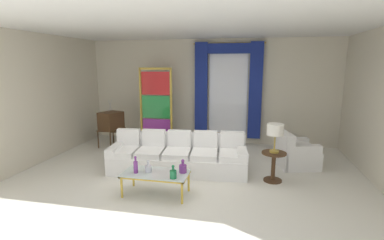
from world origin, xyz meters
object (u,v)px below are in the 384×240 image
(couch_white_long, at_px, (178,157))
(bottle_amber_squat, at_px, (148,168))
(bottle_crystal_tall, at_px, (183,168))
(peacock_figurine, at_px, (166,142))
(bottle_ruby_flask, at_px, (173,174))
(stained_glass_divider, at_px, (156,108))
(round_side_table, at_px, (273,164))
(bottle_blue_decanter, at_px, (136,166))
(vintage_tv, at_px, (111,122))
(table_lamp_brass, at_px, (275,131))
(coffee_table, at_px, (156,175))
(armchair_white, at_px, (294,154))

(couch_white_long, bearing_deg, bottle_amber_squat, -100.37)
(bottle_crystal_tall, bearing_deg, peacock_figurine, 113.42)
(bottle_crystal_tall, bearing_deg, bottle_ruby_flask, -108.75)
(stained_glass_divider, distance_m, peacock_figurine, 1.05)
(bottle_amber_squat, bearing_deg, round_side_table, 25.28)
(stained_glass_divider, xyz_separation_m, peacock_figurine, (0.43, -0.47, -0.84))
(bottle_blue_decanter, distance_m, bottle_ruby_flask, 0.72)
(bottle_amber_squat, bearing_deg, bottle_ruby_flask, -20.05)
(bottle_blue_decanter, distance_m, round_side_table, 2.68)
(couch_white_long, bearing_deg, peacock_figurine, 117.22)
(couch_white_long, xyz_separation_m, peacock_figurine, (-0.71, 1.37, -0.09))
(bottle_crystal_tall, height_order, vintage_tv, vintage_tv)
(couch_white_long, relative_size, round_side_table, 5.03)
(bottle_crystal_tall, relative_size, peacock_figurine, 0.41)
(vintage_tv, bearing_deg, table_lamp_brass, -19.76)
(bottle_crystal_tall, xyz_separation_m, peacock_figurine, (-1.09, 2.51, -0.28))
(bottle_ruby_flask, distance_m, stained_glass_divider, 3.60)
(coffee_table, bearing_deg, stained_glass_divider, 108.73)
(bottle_ruby_flask, bearing_deg, stained_glass_divider, 113.49)
(vintage_tv, bearing_deg, couch_white_long, -30.53)
(coffee_table, distance_m, stained_glass_divider, 3.33)
(vintage_tv, xyz_separation_m, armchair_white, (4.80, -0.55, -0.44))
(bottle_amber_squat, relative_size, round_side_table, 0.37)
(couch_white_long, distance_m, round_side_table, 2.00)
(bottle_crystal_tall, relative_size, bottle_ruby_flask, 1.05)
(bottle_amber_squat, xyz_separation_m, bottle_ruby_flask, (0.51, -0.19, 0.01))
(armchair_white, distance_m, stained_glass_divider, 3.87)
(coffee_table, relative_size, round_side_table, 1.95)
(vintage_tv, bearing_deg, round_side_table, -19.76)
(bottle_blue_decanter, bearing_deg, round_side_table, 25.27)
(bottle_crystal_tall, distance_m, round_side_table, 1.87)
(bottle_crystal_tall, bearing_deg, vintage_tv, 137.00)
(bottle_ruby_flask, distance_m, peacock_figurine, 2.98)
(couch_white_long, relative_size, table_lamp_brass, 5.25)
(stained_glass_divider, xyz_separation_m, round_side_table, (3.13, -2.03, -0.70))
(armchair_white, distance_m, peacock_figurine, 3.27)
(armchair_white, relative_size, table_lamp_brass, 1.75)
(bottle_crystal_tall, height_order, armchair_white, armchair_white)
(bottle_amber_squat, xyz_separation_m, stained_glass_divider, (-0.91, 3.08, 0.57))
(armchair_white, bearing_deg, round_side_table, -117.98)
(vintage_tv, bearing_deg, bottle_ruby_flask, -47.18)
(bottle_ruby_flask, bearing_deg, bottle_amber_squat, 159.95)
(bottle_amber_squat, height_order, table_lamp_brass, table_lamp_brass)
(couch_white_long, relative_size, vintage_tv, 2.22)
(bottle_ruby_flask, height_order, peacock_figurine, bottle_ruby_flask)
(bottle_blue_decanter, distance_m, armchair_white, 3.63)
(peacock_figurine, bearing_deg, armchair_white, -10.22)
(bottle_crystal_tall, relative_size, armchair_white, 0.25)
(couch_white_long, relative_size, bottle_amber_squat, 13.61)
(bottle_ruby_flask, bearing_deg, table_lamp_brass, 35.87)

